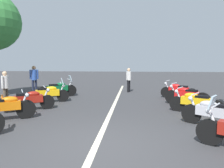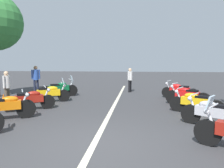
% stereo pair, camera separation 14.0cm
% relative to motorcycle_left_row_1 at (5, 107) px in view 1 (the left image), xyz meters
% --- Properties ---
extents(ground_plane, '(80.00, 80.00, 0.00)m').
position_rel_motorcycle_left_row_1_xyz_m(ground_plane, '(-1.83, -3.46, -0.46)').
color(ground_plane, '#38383A').
extents(lane_centre_stripe, '(16.89, 0.16, 0.01)m').
position_rel_motorcycle_left_row_1_xyz_m(lane_centre_stripe, '(2.41, -3.46, -0.46)').
color(lane_centre_stripe, beige).
rests_on(lane_centre_stripe, ground_plane).
extents(motorcycle_left_row_1, '(1.18, 1.81, 1.01)m').
position_rel_motorcycle_left_row_1_xyz_m(motorcycle_left_row_1, '(0.00, 0.00, 0.00)').
color(motorcycle_left_row_1, black).
rests_on(motorcycle_left_row_1, ground_plane).
extents(motorcycle_left_row_2, '(1.19, 1.83, 0.98)m').
position_rel_motorcycle_left_row_1_xyz_m(motorcycle_left_row_2, '(1.49, -0.09, -0.02)').
color(motorcycle_left_row_2, black).
rests_on(motorcycle_left_row_2, ground_plane).
extents(motorcycle_left_row_3, '(1.04, 1.95, 1.19)m').
position_rel_motorcycle_left_row_1_xyz_m(motorcycle_left_row_3, '(3.24, -0.17, -0.00)').
color(motorcycle_left_row_3, black).
rests_on(motorcycle_left_row_3, ground_plane).
extents(motorcycle_left_row_4, '(1.27, 1.92, 1.22)m').
position_rel_motorcycle_left_row_1_xyz_m(motorcycle_left_row_4, '(4.85, -0.07, 0.01)').
color(motorcycle_left_row_4, black).
rests_on(motorcycle_left_row_4, ground_plane).
extents(motorcycle_right_row_1, '(1.29, 1.73, 0.99)m').
position_rel_motorcycle_left_row_1_xyz_m(motorcycle_right_row_1, '(-0.03, -6.79, -0.01)').
color(motorcycle_right_row_1, black).
rests_on(motorcycle_right_row_1, ground_plane).
extents(motorcycle_right_row_2, '(1.16, 1.85, 0.98)m').
position_rel_motorcycle_left_row_1_xyz_m(motorcycle_right_row_2, '(1.68, -6.74, -0.01)').
color(motorcycle_right_row_2, black).
rests_on(motorcycle_right_row_2, ground_plane).
extents(motorcycle_right_row_3, '(1.22, 1.81, 1.01)m').
position_rel_motorcycle_left_row_1_xyz_m(motorcycle_right_row_3, '(3.19, -6.77, 0.00)').
color(motorcycle_right_row_3, black).
rests_on(motorcycle_right_row_3, ground_plane).
extents(motorcycle_right_row_4, '(1.03, 1.84, 0.98)m').
position_rel_motorcycle_left_row_1_xyz_m(motorcycle_right_row_4, '(5.02, -6.80, -0.02)').
color(motorcycle_right_row_4, black).
rests_on(motorcycle_right_row_4, ground_plane).
extents(traffic_cone_1, '(0.36, 0.36, 0.61)m').
position_rel_motorcycle_left_row_1_xyz_m(traffic_cone_1, '(1.91, 1.37, -0.17)').
color(traffic_cone_1, orange).
rests_on(traffic_cone_1, ground_plane).
extents(bystander_0, '(0.53, 0.32, 1.57)m').
position_rel_motorcycle_left_row_1_xyz_m(bystander_0, '(2.48, 1.57, 0.45)').
color(bystander_0, brown).
rests_on(bystander_0, ground_plane).
extents(bystander_1, '(0.49, 0.32, 1.60)m').
position_rel_motorcycle_left_row_1_xyz_m(bystander_1, '(7.25, -4.04, 0.47)').
color(bystander_1, black).
rests_on(bystander_1, ground_plane).
extents(bystander_4, '(0.35, 0.45, 1.76)m').
position_rel_motorcycle_left_row_1_xyz_m(bystander_4, '(5.86, 1.85, 0.58)').
color(bystander_4, '#1E2338').
rests_on(bystander_4, ground_plane).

